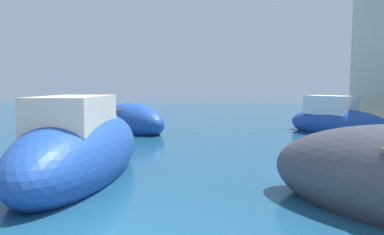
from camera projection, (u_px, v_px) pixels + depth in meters
The scene contains 3 objects.
moored_boat_0 at pixel (131, 121), 16.88m from camera, with size 4.73×4.85×1.75m.
moored_boat_3 at pixel (82, 149), 8.65m from camera, with size 2.37×6.46×2.41m.
moored_boat_4 at pixel (337, 122), 15.97m from camera, with size 4.37×4.98×2.06m.
Camera 1 is at (1.05, -4.18, 2.21)m, focal length 33.07 mm.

